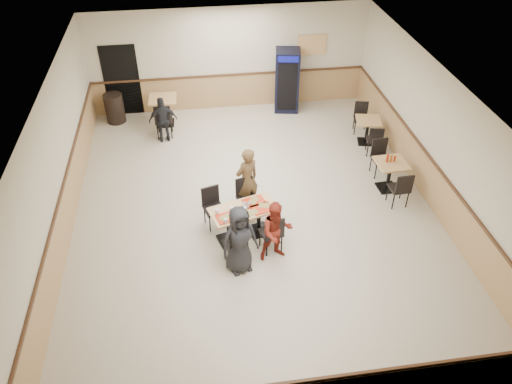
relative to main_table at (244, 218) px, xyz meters
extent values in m
plane|color=beige|center=(0.34, 0.84, -0.49)|extent=(10.00, 10.00, 0.00)
plane|color=silver|center=(0.34, 0.84, 2.51)|extent=(10.00, 10.00, 0.00)
plane|color=beige|center=(0.34, 5.84, 1.01)|extent=(8.00, 0.00, 8.00)
plane|color=beige|center=(0.34, -4.16, 1.01)|extent=(8.00, 0.00, 8.00)
plane|color=beige|center=(-3.66, 0.84, 1.01)|extent=(0.00, 10.00, 10.00)
plane|color=beige|center=(4.34, 0.84, 1.01)|extent=(0.00, 10.00, 10.00)
cube|color=tan|center=(0.34, 5.83, 0.01)|extent=(7.98, 0.03, 1.00)
cube|color=tan|center=(4.32, 0.84, 0.01)|extent=(0.03, 9.98, 1.00)
cube|color=#472B19|center=(0.34, 5.81, 0.54)|extent=(7.98, 0.04, 0.06)
cube|color=black|center=(-2.76, 5.82, 0.56)|extent=(1.00, 0.02, 2.10)
cube|color=orange|center=(2.74, 5.81, 1.31)|extent=(0.85, 0.02, 0.60)
cube|color=black|center=(-0.33, -0.09, -0.47)|extent=(0.54, 0.54, 0.04)
cylinder|color=black|center=(-0.33, -0.09, -0.12)|extent=(0.09, 0.09, 0.66)
cube|color=tan|center=(-0.33, -0.09, 0.23)|extent=(0.85, 0.85, 0.04)
cube|color=black|center=(0.33, 0.09, -0.47)|extent=(0.54, 0.54, 0.04)
cylinder|color=black|center=(0.33, 0.09, -0.12)|extent=(0.09, 0.09, 0.66)
cube|color=tan|center=(0.33, 0.09, 0.23)|extent=(0.85, 0.85, 0.04)
imported|color=black|center=(-0.19, -0.92, 0.26)|extent=(0.84, 0.68, 1.50)
imported|color=maroon|center=(0.56, -0.70, 0.19)|extent=(0.72, 0.60, 1.35)
imported|color=brown|center=(0.19, 0.92, 0.30)|extent=(0.68, 0.60, 1.57)
imported|color=black|center=(-1.64, 4.11, 0.15)|extent=(0.78, 0.39, 1.28)
cube|color=red|center=(0.25, 0.19, 0.25)|extent=(0.51, 0.43, 0.02)
cube|color=red|center=(-0.34, -0.22, 0.25)|extent=(0.51, 0.43, 0.02)
cube|color=red|center=(0.37, -0.05, 0.25)|extent=(0.51, 0.43, 0.02)
cylinder|color=white|center=(0.15, -0.16, 0.25)|extent=(0.22, 0.22, 0.01)
cube|color=tan|center=(0.15, -0.16, 0.26)|extent=(0.30, 0.25, 0.02)
cylinder|color=white|center=(-0.05, -0.20, 0.25)|extent=(0.22, 0.22, 0.01)
cube|color=tan|center=(-0.05, -0.20, 0.26)|extent=(0.26, 0.17, 0.02)
cylinder|color=white|center=(0.24, 0.22, 0.25)|extent=(0.22, 0.22, 0.01)
cube|color=tan|center=(0.24, 0.22, 0.26)|extent=(0.29, 0.30, 0.02)
cylinder|color=white|center=(0.45, 0.03, 0.25)|extent=(0.22, 0.22, 0.01)
cube|color=tan|center=(0.45, 0.03, 0.26)|extent=(0.28, 0.20, 0.02)
cylinder|color=white|center=(-0.39, -0.23, 0.25)|extent=(0.22, 0.22, 0.01)
cube|color=tan|center=(-0.39, -0.23, 0.26)|extent=(0.30, 0.28, 0.02)
cylinder|color=silver|center=(-0.54, -0.05, 0.29)|extent=(0.08, 0.08, 0.10)
cylinder|color=silver|center=(-0.25, -0.02, 0.29)|extent=(0.08, 0.08, 0.10)
cylinder|color=silver|center=(-0.40, -0.37, 0.29)|extent=(0.08, 0.08, 0.10)
cylinder|color=silver|center=(-0.21, -0.34, 0.29)|extent=(0.08, 0.08, 0.10)
cylinder|color=silver|center=(0.11, 0.03, 0.31)|extent=(0.07, 0.07, 0.12)
cylinder|color=silver|center=(0.03, 0.06, 0.31)|extent=(0.07, 0.07, 0.12)
ellipsoid|color=silver|center=(0.02, -0.01, 0.30)|extent=(0.15, 0.15, 0.10)
cube|color=black|center=(3.59, 1.16, -0.47)|extent=(0.46, 0.46, 0.04)
cylinder|color=black|center=(3.59, 1.16, -0.11)|extent=(0.09, 0.09, 0.67)
cube|color=tan|center=(3.59, 1.16, 0.23)|extent=(0.72, 0.72, 0.04)
cube|color=black|center=(3.74, 3.24, -0.47)|extent=(0.49, 0.49, 0.04)
cylinder|color=black|center=(3.74, 3.24, -0.14)|extent=(0.08, 0.08, 0.63)
cube|color=tan|center=(3.74, 3.24, 0.19)|extent=(0.77, 0.77, 0.04)
cylinder|color=#A9290C|center=(3.49, 1.21, 0.35)|extent=(0.06, 0.06, 0.20)
cylinder|color=#BA5C18|center=(3.58, 1.21, 0.34)|extent=(0.06, 0.06, 0.17)
cylinder|color=#A9290C|center=(3.67, 1.21, 0.32)|extent=(0.05, 0.05, 0.14)
cube|color=black|center=(-1.64, 5.04, -0.47)|extent=(0.51, 0.51, 0.04)
cylinder|color=black|center=(-1.64, 5.04, -0.07)|extent=(0.10, 0.10, 0.74)
cube|color=tan|center=(-1.64, 5.04, 0.31)|extent=(0.79, 0.79, 0.04)
cube|color=black|center=(1.97, 5.44, 0.43)|extent=(0.80, 0.78, 1.83)
cube|color=black|center=(1.91, 5.10, 0.38)|extent=(0.55, 0.12, 1.44)
cube|color=#0C1085|center=(1.90, 5.09, 1.22)|extent=(0.57, 0.12, 0.17)
cylinder|color=black|center=(-3.04, 5.39, -0.07)|extent=(0.53, 0.53, 0.84)
camera|label=1|loc=(-0.88, -7.79, 6.71)|focal=35.00mm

